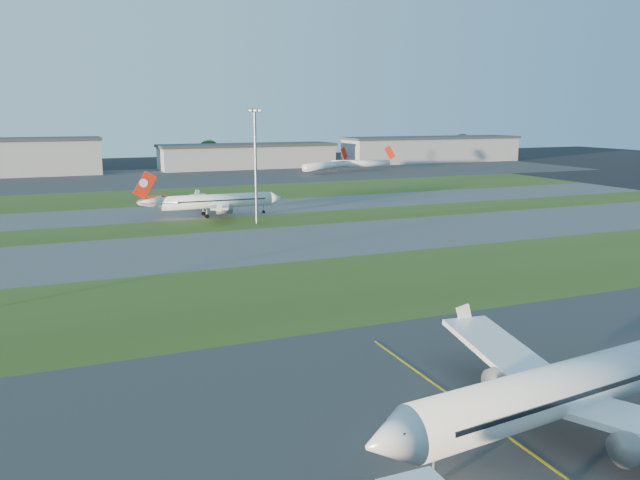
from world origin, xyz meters
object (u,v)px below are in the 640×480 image
airliner_taxiing (216,201)px  light_mast_centre (256,159)px  airliner_parked (579,386)px  mini_jet_far (361,163)px  mini_jet_near (325,166)px

airliner_taxiing → light_mast_centre: size_ratio=1.29×
airliner_parked → mini_jet_far: size_ratio=1.38×
airliner_parked → light_mast_centre: 102.87m
airliner_taxiing → light_mast_centre: light_mast_centre is taller
airliner_parked → airliner_taxiing: (-0.97, 115.88, -0.58)m
airliner_parked → airliner_taxiing: airliner_parked is taller
airliner_taxiing → light_mast_centre: (6.13, -13.68, 11.16)m
airliner_parked → mini_jet_far: airliner_parked is taller
airliner_taxiing → mini_jet_far: bearing=-130.4°
airliner_parked → light_mast_centre: (5.16, 102.20, 10.58)m
airliner_parked → light_mast_centre: size_ratio=1.50×
airliner_taxiing → mini_jet_near: airliner_taxiing is taller
mini_jet_far → airliner_taxiing: bearing=-115.4°
airliner_taxiing → mini_jet_far: airliner_taxiing is taller
mini_jet_far → light_mast_centre: light_mast_centre is taller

